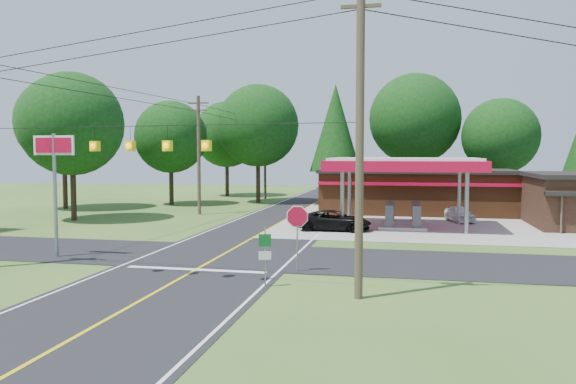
% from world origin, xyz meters
% --- Properties ---
extents(ground, '(120.00, 120.00, 0.00)m').
position_xyz_m(ground, '(0.00, 0.00, 0.00)').
color(ground, '#325C20').
rests_on(ground, ground).
extents(main_highway, '(8.00, 120.00, 0.02)m').
position_xyz_m(main_highway, '(0.00, 0.00, 0.01)').
color(main_highway, black).
rests_on(main_highway, ground).
extents(cross_road, '(70.00, 7.00, 0.02)m').
position_xyz_m(cross_road, '(0.00, 0.00, 0.01)').
color(cross_road, black).
rests_on(cross_road, ground).
extents(lane_center_yellow, '(0.15, 110.00, 0.00)m').
position_xyz_m(lane_center_yellow, '(0.00, 0.00, 0.03)').
color(lane_center_yellow, yellow).
rests_on(lane_center_yellow, main_highway).
extents(gas_canopy, '(10.60, 7.40, 4.88)m').
position_xyz_m(gas_canopy, '(9.00, 13.00, 4.27)').
color(gas_canopy, gray).
rests_on(gas_canopy, ground).
extents(convenience_store, '(16.40, 7.55, 3.80)m').
position_xyz_m(convenience_store, '(10.00, 22.98, 1.92)').
color(convenience_store, brown).
rests_on(convenience_store, ground).
extents(utility_pole_near_right, '(1.80, 0.30, 11.50)m').
position_xyz_m(utility_pole_near_right, '(7.50, -7.00, 5.96)').
color(utility_pole_near_right, '#473828').
rests_on(utility_pole_near_right, ground).
extents(utility_pole_far_left, '(1.80, 0.30, 10.00)m').
position_xyz_m(utility_pole_far_left, '(-8.00, 18.00, 5.20)').
color(utility_pole_far_left, '#473828').
rests_on(utility_pole_far_left, ground).
extents(utility_pole_north, '(0.30, 0.30, 9.50)m').
position_xyz_m(utility_pole_north, '(-6.50, 35.00, 4.75)').
color(utility_pole_north, '#473828').
rests_on(utility_pole_north, ground).
extents(overhead_beacons, '(17.04, 2.04, 1.03)m').
position_xyz_m(overhead_beacons, '(-1.00, -6.00, 6.21)').
color(overhead_beacons, black).
rests_on(overhead_beacons, ground).
extents(treeline_backdrop, '(70.27, 51.59, 13.30)m').
position_xyz_m(treeline_backdrop, '(0.82, 24.01, 7.49)').
color(treeline_backdrop, '#332316').
rests_on(treeline_backdrop, ground).
extents(suv_car, '(4.88, 4.88, 1.35)m').
position_xyz_m(suv_car, '(4.50, 10.33, 0.68)').
color(suv_car, black).
rests_on(suv_car, ground).
extents(sedan_car, '(4.38, 4.38, 1.22)m').
position_xyz_m(sedan_car, '(13.19, 17.00, 0.61)').
color(sedan_car, white).
rests_on(sedan_car, ground).
extents(big_stop_sign, '(2.30, 0.23, 6.18)m').
position_xyz_m(big_stop_sign, '(-8.00, -2.01, 4.53)').
color(big_stop_sign, gray).
rests_on(big_stop_sign, ground).
extents(octagonal_stop_sign, '(1.00, 0.21, 2.95)m').
position_xyz_m(octagonal_stop_sign, '(4.50, -3.01, 2.23)').
color(octagonal_stop_sign, gray).
rests_on(octagonal_stop_sign, ground).
extents(route_sign_post, '(0.48, 0.17, 2.39)m').
position_xyz_m(route_sign_post, '(3.80, -6.02, 1.43)').
color(route_sign_post, gray).
rests_on(route_sign_post, ground).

